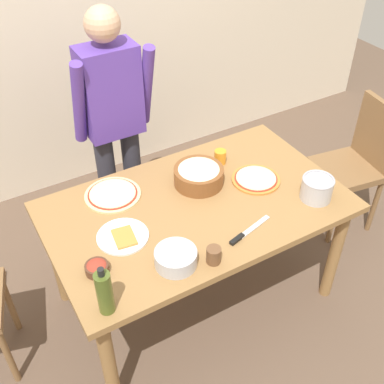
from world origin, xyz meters
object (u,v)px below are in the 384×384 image
(olive_oil_bottle, at_px, (105,292))
(chef_knife, at_px, (245,233))
(mixing_bowl_steel, at_px, (176,258))
(steel_pot, at_px, (317,188))
(pizza_cooked_on_tray, at_px, (256,179))
(person_cook, at_px, (114,119))
(pizza_raw_on_board, at_px, (113,194))
(cup_small_brown, at_px, (214,255))
(plate_with_slice, at_px, (123,236))
(small_sauce_bowl, at_px, (97,268))
(cup_orange, at_px, (220,157))
(popcorn_bowl, at_px, (199,174))
(dining_table, at_px, (197,217))
(chair_wooden_right, at_px, (358,159))

(olive_oil_bottle, bearing_deg, chef_knife, 5.75)
(mixing_bowl_steel, relative_size, steel_pot, 1.15)
(pizza_cooked_on_tray, relative_size, steel_pot, 1.60)
(pizza_cooked_on_tray, xyz_separation_m, steel_pot, (0.19, -0.29, 0.06))
(person_cook, relative_size, pizza_raw_on_board, 5.25)
(cup_small_brown, bearing_deg, person_cook, 89.89)
(plate_with_slice, height_order, mixing_bowl_steel, mixing_bowl_steel)
(plate_with_slice, bearing_deg, small_sauce_bowl, -143.11)
(cup_orange, bearing_deg, popcorn_bowl, -153.60)
(dining_table, distance_m, steel_pot, 0.67)
(dining_table, relative_size, steel_pot, 9.22)
(popcorn_bowl, height_order, cup_small_brown, popcorn_bowl)
(cup_orange, bearing_deg, plate_with_slice, -159.03)
(pizza_cooked_on_tray, height_order, cup_orange, cup_orange)
(small_sauce_bowl, height_order, cup_small_brown, cup_small_brown)
(olive_oil_bottle, bearing_deg, small_sauce_bowl, 79.38)
(dining_table, height_order, steel_pot, steel_pot)
(pizza_raw_on_board, relative_size, olive_oil_bottle, 1.21)
(popcorn_bowl, height_order, chef_knife, popcorn_bowl)
(pizza_cooked_on_tray, distance_m, cup_orange, 0.26)
(plate_with_slice, distance_m, small_sauce_bowl, 0.24)
(cup_small_brown, bearing_deg, plate_with_slice, 130.23)
(cup_small_brown, distance_m, chef_knife, 0.25)
(pizza_cooked_on_tray, distance_m, plate_with_slice, 0.84)
(small_sauce_bowl, distance_m, cup_small_brown, 0.54)
(chair_wooden_right, relative_size, cup_small_brown, 11.18)
(person_cook, height_order, chair_wooden_right, person_cook)
(person_cook, xyz_separation_m, cup_orange, (0.45, -0.50, -0.14))
(pizza_raw_on_board, height_order, olive_oil_bottle, olive_oil_bottle)
(dining_table, bearing_deg, person_cook, 100.40)
(chair_wooden_right, relative_size, pizza_raw_on_board, 3.08)
(pizza_raw_on_board, xyz_separation_m, pizza_cooked_on_tray, (0.76, -0.28, 0.00))
(dining_table, distance_m, popcorn_bowl, 0.24)
(small_sauce_bowl, bearing_deg, pizza_raw_on_board, 59.69)
(person_cook, height_order, steel_pot, person_cook)
(olive_oil_bottle, bearing_deg, mixing_bowl_steel, 11.86)
(plate_with_slice, distance_m, steel_pot, 1.06)
(cup_small_brown, bearing_deg, steel_pot, 8.97)
(dining_table, relative_size, pizza_cooked_on_tray, 5.78)
(pizza_raw_on_board, height_order, cup_orange, cup_orange)
(pizza_cooked_on_tray, relative_size, cup_orange, 3.26)
(pizza_cooked_on_tray, bearing_deg, mixing_bowl_steel, -154.92)
(pizza_raw_on_board, relative_size, steel_pot, 1.78)
(dining_table, distance_m, pizza_cooked_on_tray, 0.41)
(olive_oil_bottle, xyz_separation_m, chef_knife, (0.77, 0.08, -0.11))
(chair_wooden_right, xyz_separation_m, popcorn_bowl, (-1.22, 0.09, 0.28))
(dining_table, height_order, pizza_cooked_on_tray, pizza_cooked_on_tray)
(small_sauce_bowl, bearing_deg, person_cook, 61.95)
(popcorn_bowl, bearing_deg, chair_wooden_right, -4.08)
(chair_wooden_right, height_order, pizza_raw_on_board, chair_wooden_right)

